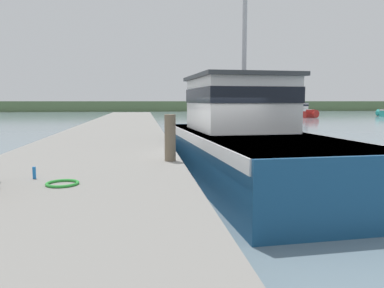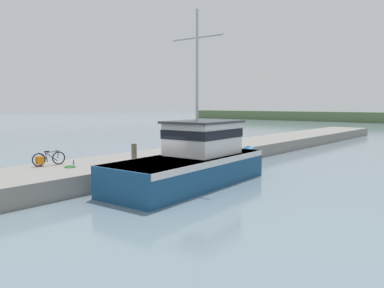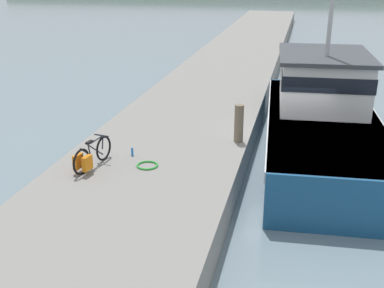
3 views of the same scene
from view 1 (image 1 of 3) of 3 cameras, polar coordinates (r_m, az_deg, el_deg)
name	(u,v)px [view 1 (image 1 of 3)]	position (r m, az deg, el deg)	size (l,w,h in m)	color
ground_plane	(219,185)	(10.88, 4.07, -6.22)	(320.00, 320.00, 0.00)	gray
dock_pier	(89,172)	(10.68, -15.41, -4.14)	(4.88, 80.00, 0.93)	gray
far_shoreline	(275,106)	(94.56, 12.49, 5.67)	(180.00, 5.00, 2.35)	#567047
fishing_boat_main	(244,139)	(11.66, 7.95, 0.83)	(4.04, 11.42, 8.81)	navy
boat_red_outer	(297,111)	(58.31, 15.76, 4.82)	(4.09, 6.96, 4.24)	#AD231E
mooring_post	(170,138)	(9.22, -3.35, 0.95)	(0.27, 0.27, 1.15)	#756651
hose_coil	(62,183)	(7.03, -19.15, -5.69)	(0.58, 0.58, 0.05)	green
water_bottle_by_bike	(34,173)	(7.75, -22.91, -4.06)	(0.06, 0.06, 0.23)	blue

